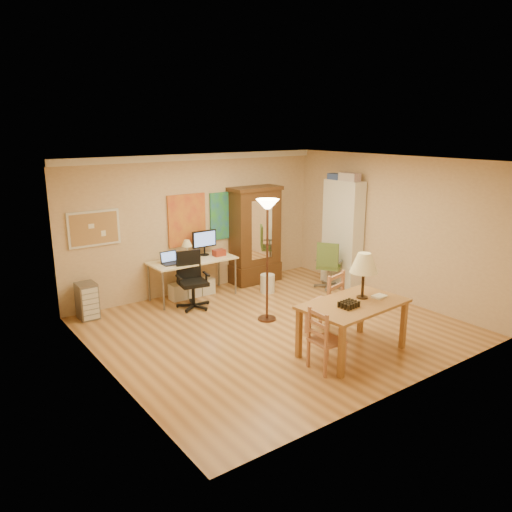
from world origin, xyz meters
TOP-DOWN VIEW (x-y plane):
  - floor at (0.00, 0.00)m, footprint 5.50×5.50m
  - crown_molding at (0.00, 2.46)m, footprint 5.50×0.08m
  - corkboard at (-2.05, 2.47)m, footprint 0.90×0.04m
  - art_panel_left at (-0.25, 2.47)m, footprint 0.80×0.04m
  - art_panel_right at (0.65, 2.47)m, footprint 0.75×0.04m
  - dining_table at (0.42, -1.35)m, footprint 1.61×1.04m
  - ladder_chair_back at (0.53, -0.63)m, footprint 0.57×0.56m
  - ladder_chair_left at (-0.36, -1.53)m, footprint 0.41×0.43m
  - torchiere_lamp at (0.10, 0.37)m, footprint 0.38×0.38m
  - computer_desk at (-0.32, 2.16)m, footprint 1.65×0.72m
  - office_chair_black at (-0.63, 1.64)m, footprint 0.63×0.63m
  - office_chair_green at (2.15, 1.00)m, footprint 0.62×0.61m
  - drawer_cart at (-2.34, 2.23)m, footprint 0.31×0.38m
  - armoire at (1.21, 2.24)m, footprint 1.09×0.52m
  - bookshelf at (2.55, 1.04)m, footprint 0.32×0.87m
  - wastebin at (0.99, 1.52)m, footprint 0.29×0.29m

SIDE VIEW (x-z plane):
  - floor at x=0.00m, z-range 0.00..0.00m
  - wastebin at x=0.99m, z-range 0.00..0.36m
  - office_chair_green at x=2.15m, z-range -0.23..0.75m
  - office_chair_black at x=-0.63m, z-range -0.24..0.79m
  - drawer_cart at x=-2.34m, z-range 0.00..0.63m
  - ladder_chair_left at x=-0.36m, z-range -0.03..0.85m
  - computer_desk at x=-0.32m, z-range -0.17..1.08m
  - ladder_chair_back at x=0.53m, z-range -0.03..0.99m
  - armoire at x=1.21m, z-range -0.13..1.88m
  - dining_table at x=0.42m, z-range 0.19..1.64m
  - bookshelf at x=2.55m, z-range 0.00..2.16m
  - art_panel_left at x=-0.25m, z-range 0.95..1.95m
  - art_panel_right at x=0.65m, z-range 0.98..1.92m
  - corkboard at x=-2.05m, z-range 1.19..1.81m
  - torchiere_lamp at x=0.10m, z-range 0.62..2.69m
  - crown_molding at x=0.00m, z-range 2.58..2.70m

